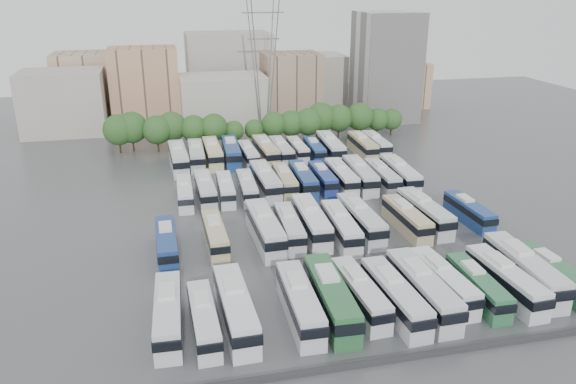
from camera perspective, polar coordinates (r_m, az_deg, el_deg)
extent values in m
plane|color=#424447|center=(82.27, 2.72, -2.89)|extent=(220.00, 220.00, 0.00)
cube|color=#2D2D30|center=(55.27, 12.26, -16.05)|extent=(56.00, 0.50, 0.50)
cylinder|color=black|center=(119.14, -16.68, 4.44)|extent=(0.36, 0.36, 2.59)
sphere|color=#234C1E|center=(118.26, -16.85, 6.07)|extent=(6.21, 6.21, 6.21)
cylinder|color=black|center=(119.68, -15.43, 4.66)|extent=(0.36, 0.36, 2.67)
sphere|color=#234C1E|center=(118.77, -15.60, 6.34)|extent=(6.42, 6.42, 6.42)
cylinder|color=black|center=(118.11, -13.05, 4.61)|extent=(0.36, 0.36, 2.45)
sphere|color=#234C1E|center=(117.26, -13.18, 6.17)|extent=(5.88, 5.88, 5.88)
cylinder|color=black|center=(119.63, -11.61, 4.95)|extent=(0.36, 0.36, 2.54)
sphere|color=#234C1E|center=(118.77, -11.73, 6.55)|extent=(6.10, 6.10, 6.10)
cylinder|color=black|center=(118.84, -9.49, 4.92)|extent=(0.36, 0.36, 2.31)
sphere|color=#234C1E|center=(118.04, -9.58, 6.39)|extent=(5.55, 5.55, 5.55)
cylinder|color=black|center=(118.64, -7.47, 5.02)|extent=(0.36, 0.36, 2.37)
sphere|color=#234C1E|center=(117.82, -7.54, 6.53)|extent=(5.70, 5.70, 5.70)
cylinder|color=black|center=(119.41, -5.50, 5.06)|extent=(0.36, 0.36, 1.80)
sphere|color=#234C1E|center=(118.78, -5.54, 6.20)|extent=(4.32, 4.32, 4.32)
cylinder|color=black|center=(120.61, -3.42, 5.27)|extent=(0.36, 0.36, 1.76)
sphere|color=#234C1E|center=(119.99, -3.44, 6.37)|extent=(4.23, 4.23, 4.23)
cylinder|color=black|center=(121.01, -1.42, 5.47)|extent=(0.36, 0.36, 2.25)
sphere|color=#234C1E|center=(120.24, -1.44, 6.88)|extent=(5.40, 5.40, 5.40)
cylinder|color=black|center=(121.62, 0.33, 5.57)|extent=(0.36, 0.36, 2.30)
sphere|color=#234C1E|center=(120.85, 0.34, 7.00)|extent=(5.52, 5.52, 5.52)
cylinder|color=black|center=(121.92, 2.05, 5.63)|extent=(0.36, 0.36, 2.44)
sphere|color=#234C1E|center=(121.10, 2.07, 7.14)|extent=(5.85, 5.85, 5.85)
cylinder|color=black|center=(124.29, 3.34, 5.96)|extent=(0.36, 0.36, 2.68)
sphere|color=#234C1E|center=(123.42, 3.37, 7.59)|extent=(6.43, 6.43, 6.43)
cylinder|color=black|center=(125.18, 5.14, 5.98)|extent=(0.36, 0.36, 2.50)
sphere|color=#234C1E|center=(124.37, 5.19, 7.49)|extent=(6.00, 6.00, 6.00)
cylinder|color=black|center=(126.80, 7.23, 6.09)|extent=(0.36, 0.36, 2.54)
sphere|color=#234C1E|center=(125.98, 7.30, 7.61)|extent=(6.10, 6.10, 6.10)
cylinder|color=black|center=(128.61, 9.02, 6.10)|extent=(0.36, 0.36, 2.05)
sphere|color=#234C1E|center=(127.94, 9.09, 7.30)|extent=(4.92, 4.92, 4.92)
cylinder|color=black|center=(129.79, 10.40, 6.13)|extent=(0.36, 0.36, 1.97)
sphere|color=#234C1E|center=(129.16, 10.48, 7.28)|extent=(4.73, 4.73, 4.73)
cube|color=#9E998E|center=(138.65, -21.80, 8.48)|extent=(18.00, 14.00, 14.00)
cube|color=tan|center=(142.58, -14.34, 10.42)|extent=(16.00, 12.00, 18.00)
cube|color=#ADA89E|center=(136.02, -6.58, 9.16)|extent=(20.00, 14.00, 12.00)
cube|color=gray|center=(144.49, 0.33, 10.78)|extent=(14.00, 12.00, 16.00)
cube|color=gray|center=(155.36, -6.04, 12.12)|extent=(22.00, 16.00, 20.00)
cube|color=tan|center=(153.55, -19.56, 10.20)|extent=(16.00, 14.00, 16.00)
cube|color=#A39E93|center=(158.06, 2.19, 11.26)|extent=(18.00, 14.00, 14.00)
cube|color=tan|center=(160.60, 11.20, 10.68)|extent=(14.00, 12.00, 12.00)
cube|color=gray|center=(149.31, -10.30, 9.61)|extent=(12.00, 10.00, 10.00)
cube|color=silver|center=(142.90, 9.92, 12.40)|extent=(14.00, 14.00, 26.00)
cylinder|color=slate|center=(123.31, -3.27, 13.26)|extent=(2.90, 2.91, 33.83)
cylinder|color=slate|center=(127.23, -3.59, 13.49)|extent=(2.90, 2.91, 33.83)
cylinder|color=slate|center=(124.05, -1.40, 13.33)|extent=(2.90, 2.91, 33.83)
cylinder|color=slate|center=(127.94, -1.78, 13.56)|extent=(2.90, 2.91, 33.83)
cube|color=slate|center=(124.77, -2.58, 17.75)|extent=(9.00, 0.30, 0.30)
cube|color=slate|center=(125.16, -2.54, 15.27)|extent=(7.00, 0.30, 0.30)
cube|color=silver|center=(58.36, -12.08, -12.14)|extent=(2.99, 12.02, 3.38)
cube|color=black|center=(57.89, -12.13, -11.68)|extent=(3.12, 12.21, 0.99)
cube|color=silver|center=(58.64, -12.21, -9.79)|extent=(1.81, 3.24, 0.44)
cube|color=silver|center=(57.27, -8.55, -12.77)|extent=(2.54, 10.81, 3.05)
cube|color=black|center=(56.84, -8.56, -12.36)|extent=(2.65, 10.98, 0.90)
cube|color=silver|center=(57.49, -8.79, -10.62)|extent=(1.59, 2.90, 0.39)
cube|color=silver|center=(57.97, -5.34, -11.81)|extent=(3.09, 12.96, 3.65)
cube|color=black|center=(57.46, -5.34, -11.31)|extent=(3.23, 13.16, 1.07)
cube|color=silver|center=(58.27, -5.67, -9.27)|extent=(1.92, 3.49, 0.47)
cube|color=silver|center=(58.79, 1.20, -11.28)|extent=(2.93, 12.46, 3.51)
cube|color=black|center=(58.31, 1.24, -10.80)|extent=(3.06, 12.65, 1.03)
cube|color=silver|center=(59.08, 0.88, -8.87)|extent=(1.83, 3.35, 0.45)
cube|color=#2B6538|center=(59.54, 4.35, -10.76)|extent=(3.27, 13.38, 3.77)
cube|color=black|center=(59.03, 4.41, -10.24)|extent=(3.41, 13.58, 1.11)
cube|color=silver|center=(59.86, 3.99, -8.21)|extent=(2.00, 3.61, 0.49)
cube|color=silver|center=(61.06, 7.29, -10.28)|extent=(3.02, 11.65, 3.27)
cube|color=black|center=(60.63, 7.37, -9.84)|extent=(3.14, 11.83, 0.96)
cube|color=silver|center=(61.29, 6.85, -8.14)|extent=(1.78, 3.15, 0.42)
cube|color=silver|center=(60.84, 10.78, -10.51)|extent=(3.15, 12.42, 3.49)
cube|color=black|center=(60.38, 10.88, -10.04)|extent=(3.28, 12.61, 1.03)
cube|color=silver|center=(61.05, 10.27, -8.22)|extent=(1.89, 3.36, 0.45)
cube|color=silver|center=(62.54, 13.47, -9.69)|extent=(3.00, 13.11, 3.70)
cube|color=black|center=(62.07, 13.60, -9.20)|extent=(3.13, 13.31, 1.09)
cube|color=silver|center=(62.80, 12.96, -7.33)|extent=(1.91, 3.52, 0.48)
cube|color=white|center=(65.03, 15.45, -8.85)|extent=(2.99, 11.68, 3.28)
cube|color=black|center=(64.63, 15.57, -8.42)|extent=(3.11, 11.86, 0.97)
cube|color=silver|center=(65.25, 14.97, -6.85)|extent=(1.78, 3.16, 0.42)
cube|color=#2D6A44|center=(65.43, 18.66, -9.14)|extent=(2.62, 10.89, 3.07)
cube|color=black|center=(65.05, 18.78, -8.75)|extent=(2.73, 11.06, 0.90)
cube|color=silver|center=(65.64, 18.26, -7.27)|extent=(1.62, 2.93, 0.40)
cube|color=silver|center=(67.22, 21.20, -8.47)|extent=(3.07, 12.23, 3.44)
cube|color=black|center=(66.81, 21.35, -8.04)|extent=(3.20, 12.41, 1.01)
cube|color=silver|center=(67.40, 20.67, -6.45)|extent=(1.85, 3.30, 0.44)
cube|color=silver|center=(69.91, 22.82, -7.39)|extent=(3.27, 13.42, 3.78)
cube|color=black|center=(69.47, 22.98, -6.93)|extent=(3.41, 13.63, 1.11)
cube|color=silver|center=(70.22, 22.33, -5.25)|extent=(2.00, 3.62, 0.49)
cube|color=#2D6A43|center=(71.24, 25.31, -7.56)|extent=(2.81, 11.13, 3.13)
cube|color=black|center=(70.89, 25.45, -7.18)|extent=(2.93, 11.30, 0.92)
cube|color=silver|center=(71.40, 24.83, -5.82)|extent=(1.69, 3.01, 0.40)
cube|color=navy|center=(73.03, -12.22, -5.19)|extent=(2.52, 11.28, 3.19)
cube|color=black|center=(72.64, -12.25, -4.80)|extent=(2.64, 11.45, 0.94)
cube|color=silver|center=(73.56, -12.36, -3.46)|extent=(1.63, 3.02, 0.41)
cube|color=#C6B588|center=(74.23, -7.42, -4.45)|extent=(2.54, 11.06, 3.12)
cube|color=black|center=(73.85, -7.43, -4.08)|extent=(2.65, 11.23, 0.92)
cube|color=silver|center=(74.76, -7.61, -2.79)|extent=(1.61, 2.97, 0.40)
cube|color=silver|center=(74.75, -2.37, -3.83)|extent=(3.16, 13.36, 3.77)
cube|color=black|center=(74.30, -2.35, -3.38)|extent=(3.30, 13.56, 1.11)
cube|color=silver|center=(75.39, -2.66, -1.85)|extent=(1.97, 3.59, 0.49)
cube|color=silver|center=(75.72, 0.13, -3.70)|extent=(2.89, 11.44, 3.22)
cube|color=black|center=(75.34, 0.15, -3.32)|extent=(3.01, 11.62, 0.95)
cube|color=silver|center=(76.27, -0.07, -2.03)|extent=(1.73, 3.09, 0.42)
cube|color=white|center=(76.97, 2.37, -3.11)|extent=(3.12, 13.07, 3.68)
cube|color=black|center=(76.54, 2.40, -2.68)|extent=(3.25, 13.27, 1.08)
cube|color=silver|center=(77.61, 2.11, -1.23)|extent=(1.94, 3.52, 0.48)
cube|color=silver|center=(75.95, 5.38, -3.63)|extent=(3.11, 12.28, 3.45)
cube|color=black|center=(75.55, 5.43, -3.22)|extent=(3.24, 12.47, 1.02)
cube|color=silver|center=(76.52, 5.13, -1.84)|extent=(1.86, 3.32, 0.45)
cube|color=silver|center=(78.25, 7.38, -2.89)|extent=(2.95, 12.81, 3.62)
cube|color=black|center=(77.84, 7.44, -2.47)|extent=(3.08, 13.00, 1.06)
cube|color=silver|center=(78.83, 7.03, -1.08)|extent=(1.87, 3.44, 0.47)
cube|color=#C4B387|center=(80.13, 11.94, -2.74)|extent=(2.75, 11.55, 3.26)
cube|color=black|center=(79.77, 12.01, -2.37)|extent=(2.87, 11.73, 0.96)
cube|color=silver|center=(80.62, 11.59, -1.15)|extent=(1.71, 3.11, 0.42)
cube|color=silver|center=(82.34, 13.68, -2.12)|extent=(3.20, 12.66, 3.56)
cube|color=black|center=(81.96, 13.77, -1.72)|extent=(3.34, 12.86, 1.05)
cube|color=silver|center=(82.88, 13.29, -0.44)|extent=(1.92, 3.42, 0.46)
cube|color=navy|center=(85.27, 17.89, -1.96)|extent=(2.60, 10.64, 3.00)
cube|color=black|center=(84.96, 17.98, -1.64)|extent=(2.71, 10.80, 0.88)
cube|color=silver|center=(85.69, 17.55, -0.59)|extent=(1.59, 2.87, 0.39)
cube|color=silver|center=(89.60, -10.44, -0.16)|extent=(2.46, 10.70, 3.02)
cube|color=black|center=(89.27, -10.46, 0.16)|extent=(2.56, 10.86, 0.89)
cube|color=silver|center=(90.27, -10.54, 1.15)|extent=(1.56, 2.87, 0.39)
cube|color=silver|center=(90.05, -8.42, 0.18)|extent=(2.73, 11.79, 3.33)
cube|color=black|center=(89.69, -8.43, 0.52)|extent=(2.85, 11.97, 0.98)
cube|color=silver|center=(90.79, -8.58, 1.60)|extent=(1.73, 3.16, 0.43)
cube|color=silver|center=(90.31, -6.35, 0.23)|extent=(2.65, 10.66, 3.00)
cube|color=black|center=(89.99, -6.36, 0.54)|extent=(2.76, 10.83, 0.88)
cube|color=silver|center=(90.98, -6.46, 1.51)|extent=(1.61, 2.88, 0.39)
cube|color=silver|center=(90.41, -4.18, 0.37)|extent=(2.74, 11.09, 3.12)
cube|color=black|center=(90.08, -4.18, 0.69)|extent=(2.86, 11.25, 0.92)
cube|color=silver|center=(91.11, -4.31, 1.70)|extent=(1.67, 2.99, 0.40)
cube|color=silver|center=(92.36, -2.31, 1.04)|extent=(3.11, 13.12, 3.70)
cube|color=black|center=(91.97, -2.30, 1.42)|extent=(3.25, 13.32, 1.09)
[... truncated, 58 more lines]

